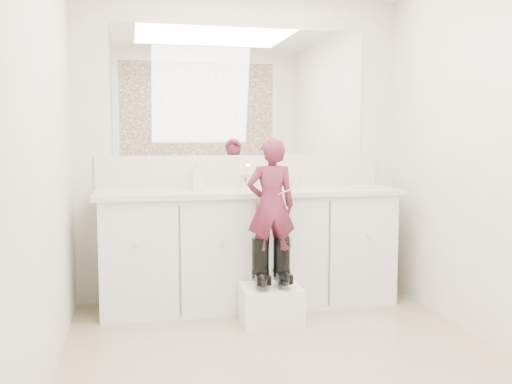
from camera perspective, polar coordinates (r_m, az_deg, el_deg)
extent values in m
plane|color=#928560|center=(3.36, 3.78, -16.95)|extent=(3.00, 3.00, 0.00)
plane|color=beige|center=(4.57, -1.43, 4.45)|extent=(2.60, 0.00, 2.60)
plane|color=beige|center=(1.72, 18.18, 2.52)|extent=(2.60, 0.00, 2.60)
plane|color=beige|center=(3.01, -20.59, 3.58)|extent=(0.00, 3.00, 3.00)
plane|color=beige|center=(3.69, 23.69, 3.75)|extent=(0.00, 3.00, 3.00)
cube|color=silver|center=(4.38, -0.71, -5.80)|extent=(2.20, 0.55, 0.85)
cube|color=beige|center=(4.30, -0.67, -0.02)|extent=(2.28, 0.58, 0.04)
cube|color=beige|center=(4.56, -1.39, 2.12)|extent=(2.28, 0.03, 0.25)
cube|color=white|center=(4.57, -1.41, 9.97)|extent=(2.00, 0.02, 1.00)
cube|color=#472819|center=(1.77, 18.46, 17.25)|extent=(2.00, 0.01, 1.20)
cylinder|color=silver|center=(4.46, -1.11, 1.08)|extent=(0.08, 0.08, 0.10)
imported|color=beige|center=(4.48, 3.92, 1.09)|extent=(0.12, 0.12, 0.10)
imported|color=beige|center=(4.32, -6.05, 1.58)|extent=(0.12, 0.12, 0.20)
cube|color=white|center=(4.01, 1.49, -11.20)|extent=(0.42, 0.35, 0.26)
imported|color=#952E4F|center=(3.87, 1.52, -1.41)|extent=(0.34, 0.23, 0.91)
cylinder|color=#E4589B|center=(3.84, 2.67, -0.07)|extent=(0.14, 0.02, 0.06)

